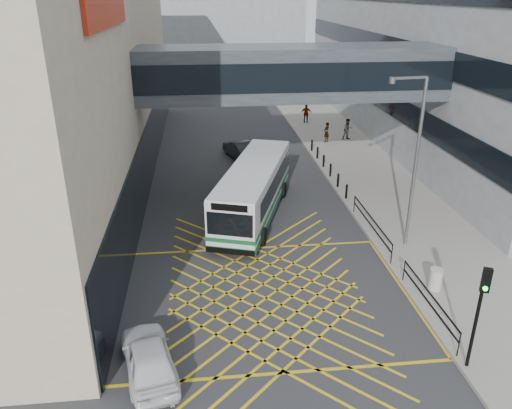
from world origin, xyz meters
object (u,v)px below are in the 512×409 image
object	(u,v)px
car_white	(149,357)
traffic_light	(480,304)
pedestrian_c	(306,113)
car_silver	(265,159)
pedestrian_a	(326,132)
street_lamp	(413,154)
pedestrian_b	(348,129)
car_dark	(240,149)
litter_bin	(436,279)
bus	(254,189)

from	to	relation	value
car_white	traffic_light	distance (m)	10.96
pedestrian_c	car_silver	bearing A→B (deg)	76.87
car_silver	traffic_light	bearing A→B (deg)	106.86
traffic_light	pedestrian_a	xyz separation A→B (m)	(1.76, 27.41, -1.72)
street_lamp	pedestrian_b	world-z (taller)	street_lamp
car_white	street_lamp	bearing A→B (deg)	-160.50
traffic_light	car_white	bearing A→B (deg)	-164.23
traffic_light	pedestrian_c	size ratio (longest dim) A/B	2.21
pedestrian_b	car_dark	bearing A→B (deg)	-172.88
car_white	car_silver	xyz separation A→B (m)	(6.54, 20.77, 0.01)
traffic_light	pedestrian_b	world-z (taller)	traffic_light
pedestrian_a	car_dark	bearing A→B (deg)	-20.40
car_white	pedestrian_b	distance (m)	30.56
litter_bin	pedestrian_a	xyz separation A→B (m)	(0.76, 22.63, 0.36)
bus	pedestrian_a	distance (m)	15.72
car_white	bus	bearing A→B (deg)	-125.09
car_dark	pedestrian_c	size ratio (longest dim) A/B	2.47
car_white	street_lamp	world-z (taller)	street_lamp
litter_bin	pedestrian_b	bearing A→B (deg)	83.21
traffic_light	street_lamp	distance (m)	9.24
traffic_light	pedestrian_c	distance (m)	34.33
pedestrian_b	bus	bearing A→B (deg)	-137.42
traffic_light	pedestrian_a	bearing A→B (deg)	107.93
street_lamp	car_dark	bearing A→B (deg)	108.25
car_silver	litter_bin	size ratio (longest dim) A/B	4.62
car_white	car_dark	distance (m)	23.81
car_white	traffic_light	world-z (taller)	traffic_light
traffic_light	litter_bin	size ratio (longest dim) A/B	4.07
car_silver	pedestrian_c	xyz separation A→B (m)	(5.62, 12.39, 0.36)
bus	car_white	size ratio (longest dim) A/B	2.56
bus	car_white	distance (m)	13.51
car_white	car_silver	size ratio (longest dim) A/B	0.96
litter_bin	pedestrian_a	distance (m)	22.65
bus	traffic_light	distance (m)	14.89
traffic_light	street_lamp	world-z (taller)	street_lamp
pedestrian_c	pedestrian_b	bearing A→B (deg)	121.70
car_dark	car_silver	size ratio (longest dim) A/B	0.99
street_lamp	litter_bin	size ratio (longest dim) A/B	8.61
car_silver	traffic_light	size ratio (longest dim) A/B	1.13
traffic_light	street_lamp	xyz separation A→B (m)	(1.17, 8.90, 2.18)
traffic_light	pedestrian_c	bearing A→B (deg)	109.21
car_white	litter_bin	world-z (taller)	car_white
bus	traffic_light	bearing A→B (deg)	-48.67
litter_bin	pedestrian_c	size ratio (longest dim) A/B	0.54
pedestrian_b	car_silver	bearing A→B (deg)	-155.99
traffic_light	pedestrian_a	size ratio (longest dim) A/B	2.34
litter_bin	pedestrian_a	world-z (taller)	pedestrian_a
pedestrian_c	traffic_light	bearing A→B (deg)	98.86
pedestrian_c	car_white	bearing A→B (deg)	81.13
litter_bin	car_white	bearing A→B (deg)	-162.55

